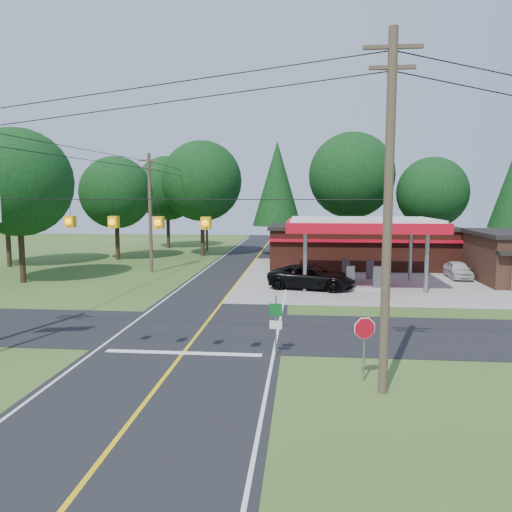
# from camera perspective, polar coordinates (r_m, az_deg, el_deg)

# --- Properties ---
(ground) EXTENTS (120.00, 120.00, 0.00)m
(ground) POSITION_cam_1_polar(r_m,az_deg,el_deg) (24.40, -6.31, -8.44)
(ground) COLOR #30561E
(ground) RESTS_ON ground
(main_highway) EXTENTS (8.00, 120.00, 0.02)m
(main_highway) POSITION_cam_1_polar(r_m,az_deg,el_deg) (24.40, -6.31, -8.42)
(main_highway) COLOR black
(main_highway) RESTS_ON ground
(cross_road) EXTENTS (70.00, 7.00, 0.02)m
(cross_road) POSITION_cam_1_polar(r_m,az_deg,el_deg) (24.40, -6.31, -8.41)
(cross_road) COLOR black
(cross_road) RESTS_ON ground
(lane_center_yellow) EXTENTS (0.15, 110.00, 0.00)m
(lane_center_yellow) POSITION_cam_1_polar(r_m,az_deg,el_deg) (24.39, -6.31, -8.38)
(lane_center_yellow) COLOR yellow
(lane_center_yellow) RESTS_ON main_highway
(gas_canopy) EXTENTS (10.60, 7.40, 4.88)m
(gas_canopy) POSITION_cam_1_polar(r_m,az_deg,el_deg) (36.34, 11.99, 3.29)
(gas_canopy) COLOR gray
(gas_canopy) RESTS_ON ground
(convenience_store) EXTENTS (16.40, 7.55, 3.80)m
(convenience_store) POSITION_cam_1_polar(r_m,az_deg,el_deg) (46.53, 11.75, 1.12)
(convenience_store) COLOR #532217
(convenience_store) RESTS_ON ground
(utility_pole_near_right) EXTENTS (1.80, 0.30, 11.50)m
(utility_pole_near_right) POSITION_cam_1_polar(r_m,az_deg,el_deg) (16.27, 14.85, 5.04)
(utility_pole_near_right) COLOR #473828
(utility_pole_near_right) RESTS_ON ground
(utility_pole_far_left) EXTENTS (1.80, 0.30, 10.00)m
(utility_pole_far_left) POSITION_cam_1_polar(r_m,az_deg,el_deg) (43.02, -12.01, 5.05)
(utility_pole_far_left) COLOR #473828
(utility_pole_far_left) RESTS_ON ground
(utility_pole_north) EXTENTS (0.30, 0.30, 9.50)m
(utility_pole_north) POSITION_cam_1_polar(r_m,az_deg,el_deg) (59.17, -5.66, 5.16)
(utility_pole_north) COLOR #473828
(utility_pole_north) RESTS_ON ground
(overhead_beacons) EXTENTS (17.04, 2.04, 1.03)m
(overhead_beacons) POSITION_cam_1_polar(r_m,az_deg,el_deg) (18.02, -13.60, 6.03)
(overhead_beacons) COLOR black
(overhead_beacons) RESTS_ON ground
(treeline_backdrop) EXTENTS (70.27, 51.59, 13.30)m
(treeline_backdrop) POSITION_cam_1_polar(r_m,az_deg,el_deg) (47.24, 0.53, 8.12)
(treeline_backdrop) COLOR #332316
(treeline_backdrop) RESTS_ON ground
(suv_car) EXTENTS (7.13, 7.13, 1.66)m
(suv_car) POSITION_cam_1_polar(r_m,az_deg,el_deg) (34.93, 6.36, -2.41)
(suv_car) COLOR black
(suv_car) RESTS_ON ground
(sedan_car) EXTENTS (4.05, 4.05, 1.35)m
(sedan_car) POSITION_cam_1_polar(r_m,az_deg,el_deg) (42.23, 22.09, -1.50)
(sedan_car) COLOR silver
(sedan_car) RESTS_ON ground
(octagonal_stop_sign) EXTENTS (0.78, 0.24, 2.29)m
(octagonal_stop_sign) POSITION_cam_1_polar(r_m,az_deg,el_deg) (17.79, 12.30, -8.67)
(octagonal_stop_sign) COLOR gray
(octagonal_stop_sign) RESTS_ON ground
(route_sign_post) EXTENTS (0.51, 0.11, 2.47)m
(route_sign_post) POSITION_cam_1_polar(r_m,az_deg,el_deg) (20.15, 2.29, -7.32)
(route_sign_post) COLOR gray
(route_sign_post) RESTS_ON ground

